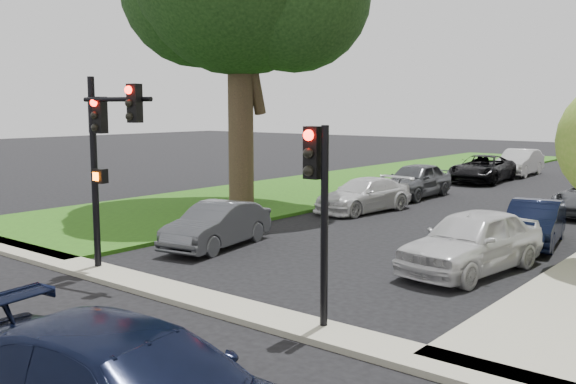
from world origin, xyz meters
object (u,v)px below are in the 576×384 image
Objects in this scene: car_parked_1 at (534,223)px; car_parked_9 at (519,162)px; traffic_signal_secondary at (319,189)px; car_parked_5 at (217,225)px; car_parked_7 at (415,180)px; car_parked_0 at (472,241)px; car_parked_8 at (482,169)px; car_parked_6 at (364,195)px; traffic_signal_main at (103,139)px.

car_parked_9 reaches higher than car_parked_1.
car_parked_5 is (-6.39, 3.77, -1.95)m from traffic_signal_secondary.
traffic_signal_secondary reaches higher than car_parked_1.
traffic_signal_secondary is 18.06m from car_parked_7.
car_parked_7 is at bearing 112.36° from traffic_signal_secondary.
car_parked_0 is 19.85m from car_parked_8.
car_parked_0 reaches higher than car_parked_6.
traffic_signal_secondary is 0.82× the size of car_parked_7.
car_parked_5 is 0.86× the size of car_parked_7.
car_parked_5 is 0.84× the size of car_parked_9.
car_parked_0 is (6.86, 5.69, -2.50)m from traffic_signal_main.
car_parked_8 is 4.68m from car_parked_9.
traffic_signal_secondary reaches higher than car_parked_6.
car_parked_7 reaches higher than car_parked_5.
car_parked_7 is (-7.45, 6.74, 0.13)m from car_parked_1.
car_parked_9 is at bearing 114.61° from car_parked_0.
car_parked_1 is at bearing -6.93° from car_parked_6.
car_parked_5 is (-7.01, -6.11, -0.00)m from car_parked_1.
traffic_signal_main reaches higher than car_parked_5.
car_parked_6 is at bearing -92.89° from car_parked_9.
traffic_signal_secondary is 7.67m from car_parked_5.
traffic_signal_main is 1.07× the size of car_parked_6.
car_parked_9 is (0.36, 12.24, -0.00)m from car_parked_7.
traffic_signal_main is 16.78m from car_parked_7.
car_parked_9 is (-0.08, 28.82, -2.51)m from traffic_signal_main.
car_parked_1 is (0.61, 9.88, -1.95)m from traffic_signal_secondary.
car_parked_1 is 1.00× the size of car_parked_5.
car_parked_1 is at bearing -72.19° from car_parked_9.
car_parked_0 reaches higher than car_parked_8.
traffic_signal_main is 24.29m from car_parked_8.
car_parked_9 reaches higher than car_parked_8.
car_parked_9 is at bearing 98.36° from car_parked_6.
traffic_signal_main is 1.28× the size of traffic_signal_secondary.
traffic_signal_main is at bearing -135.75° from car_parked_1.
car_parked_0 is 1.03× the size of car_parked_6.
car_parked_9 is (-0.09, 25.09, 0.13)m from car_parked_5.
car_parked_1 is 0.86× the size of car_parked_7.
car_parked_1 is at bearing 30.31° from car_parked_5.
traffic_signal_main is 1.21× the size of car_parked_5.
car_parked_5 is at bearing 149.47° from traffic_signal_secondary.
traffic_signal_secondary reaches higher than car_parked_8.
car_parked_6 is 12.33m from car_parked_8.
car_parked_8 is at bearing -97.05° from car_parked_9.
car_parked_1 is 7.42m from car_parked_6.
car_parked_9 is at bearing 100.19° from car_parked_1.
car_parked_5 is at bearing -156.17° from car_parked_0.
car_parked_1 and car_parked_5 have the same top height.
car_parked_0 reaches higher than car_parked_5.
traffic_signal_secondary reaches higher than car_parked_5.
car_parked_7 reaches higher than car_parked_0.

